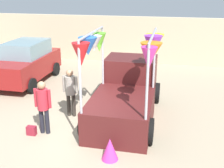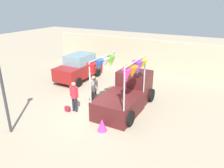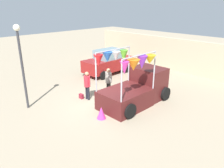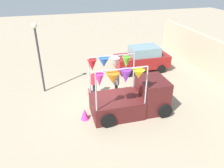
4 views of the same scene
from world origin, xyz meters
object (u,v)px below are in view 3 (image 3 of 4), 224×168
(parked_car, at_px, (108,62))
(folded_kite_bundle_magenta, at_px, (101,113))
(street_lamp, at_px, (21,56))
(person_customer, at_px, (87,83))
(vendor_truck, at_px, (137,86))
(handbag, at_px, (81,96))
(person_vendor, at_px, (109,79))

(parked_car, bearing_deg, folded_kite_bundle_magenta, -45.81)
(folded_kite_bundle_magenta, bearing_deg, parked_car, 134.19)
(parked_car, distance_m, street_lamp, 7.59)
(parked_car, xyz_separation_m, person_customer, (2.82, -4.28, 0.06))
(person_customer, distance_m, street_lamp, 3.70)
(vendor_truck, relative_size, handbag, 14.68)
(street_lamp, bearing_deg, person_customer, 65.03)
(person_customer, height_order, street_lamp, street_lamp)
(parked_car, distance_m, folded_kite_bundle_magenta, 7.27)
(handbag, relative_size, street_lamp, 0.06)
(street_lamp, bearing_deg, handbag, 69.59)
(handbag, bearing_deg, person_vendor, 64.23)
(person_vendor, relative_size, handbag, 5.98)
(vendor_truck, bearing_deg, handbag, -142.67)
(parked_car, height_order, person_vendor, parked_car)
(person_customer, bearing_deg, parked_car, 123.40)
(person_customer, bearing_deg, street_lamp, -114.97)
(vendor_truck, relative_size, street_lamp, 0.95)
(person_vendor, bearing_deg, handbag, -115.77)
(vendor_truck, bearing_deg, street_lamp, -127.32)
(vendor_truck, distance_m, handbag, 3.31)
(parked_car, height_order, folded_kite_bundle_magenta, parked_car)
(folded_kite_bundle_magenta, bearing_deg, vendor_truck, 90.49)
(person_customer, bearing_deg, person_vendor, 73.90)
(person_vendor, xyz_separation_m, handbag, (-0.73, -1.50, -0.87))
(person_vendor, distance_m, street_lamp, 4.93)
(vendor_truck, height_order, street_lamp, street_lamp)
(parked_car, xyz_separation_m, street_lamp, (1.45, -7.22, 1.84))
(parked_car, bearing_deg, person_customer, -56.60)
(vendor_truck, distance_m, parked_car, 5.63)
(person_vendor, bearing_deg, parked_car, 137.08)
(person_vendor, xyz_separation_m, folded_kite_bundle_magenta, (1.86, -2.22, -0.71))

